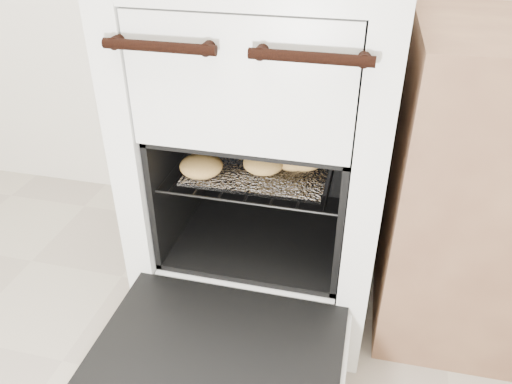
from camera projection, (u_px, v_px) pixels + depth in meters
The scene contains 5 objects.
stove at pixel (269, 148), 1.38m from camera, with size 0.62×0.69×0.95m.
oven_door at pixel (216, 360), 1.08m from camera, with size 0.56×0.43×0.04m.
oven_rack at pixel (263, 162), 1.33m from camera, with size 0.45×0.43×0.01m.
foil_sheet at pixel (262, 163), 1.31m from camera, with size 0.35×0.31×0.01m, color white.
baked_rolls at pixel (266, 157), 1.28m from camera, with size 0.38×0.34×0.05m.
Camera 1 is at (0.38, -0.05, 1.09)m, focal length 35.00 mm.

